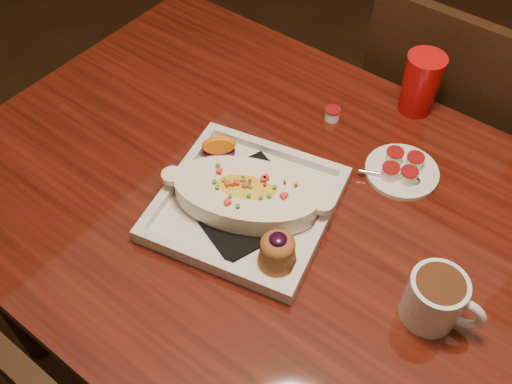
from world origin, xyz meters
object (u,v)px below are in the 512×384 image
Objects in this scene: plate at (248,201)px; table at (317,260)px; saucer at (401,170)px; chair_far at (441,133)px; red_tumbler at (420,84)px; coffee_mug at (436,299)px.

table is at bearing 6.13° from plate.
chair_far is at bearing 96.50° from saucer.
plate is at bearing -161.12° from table.
table is at bearing 90.00° from chair_far.
chair_far reaches higher than saucer.
chair_far reaches higher than red_tumbler.
red_tumbler reaches higher than table.
table is 0.28m from coffee_mug.
chair_far is at bearing 85.02° from red_tumbler.
red_tumbler is at bearing 85.02° from chair_far.
plate reaches higher than saucer.
table is at bearing -87.13° from red_tumbler.
coffee_mug is at bearing -8.37° from table.
red_tumbler is (-0.02, 0.40, 0.17)m from table.
chair_far is 6.78× the size of red_tumbler.
saucer is at bearing 120.13° from coffee_mug.
coffee_mug is 0.31m from saucer.
table is 0.65m from chair_far.
saucer is 1.06× the size of red_tumbler.
plate is at bearing -104.31° from red_tumbler.
plate is 2.54× the size of saucer.
table is 0.43m from red_tumbler.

